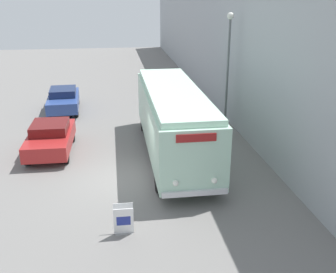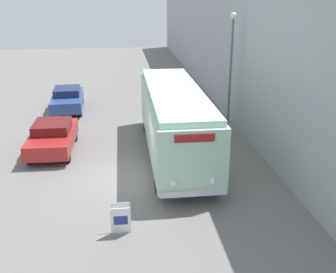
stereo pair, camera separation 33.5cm
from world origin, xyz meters
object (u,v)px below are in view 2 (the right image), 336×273
vintage_bus (175,118)px  parked_car_near (53,136)px  parked_car_mid (68,99)px  streetlamp (231,56)px  sign_board (121,220)px

vintage_bus → parked_car_near: 5.96m
vintage_bus → parked_car_near: size_ratio=2.42×
vintage_bus → parked_car_mid: size_ratio=2.27×
streetlamp → parked_car_near: size_ratio=1.51×
vintage_bus → parked_car_mid: vintage_bus is taller
parked_car_near → parked_car_mid: 7.03m
vintage_bus → streetlamp: 5.23m
sign_board → streetlamp: 11.73m
vintage_bus → parked_car_mid: bearing=125.9°
streetlamp → parked_car_near: streetlamp is taller
sign_board → parked_car_mid: bearing=103.1°
vintage_bus → sign_board: (-2.56, -6.19, -1.33)m
parked_car_near → parked_car_mid: size_ratio=0.94×
sign_board → parked_car_mid: 14.71m
vintage_bus → streetlamp: size_ratio=1.60×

